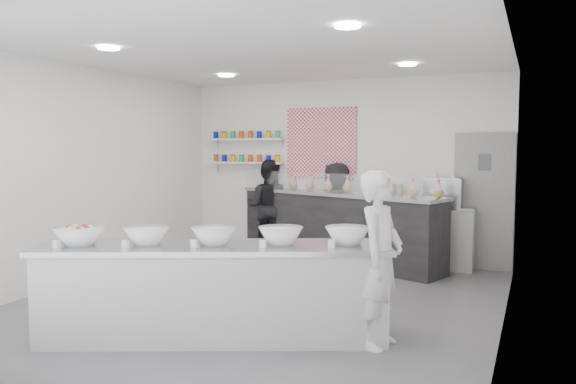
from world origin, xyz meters
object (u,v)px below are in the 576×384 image
object	(u,v)px
staff_left	(268,207)
staff_right	(337,211)
prep_counter	(214,292)
espresso_ledge	(431,237)
woman_prep	(380,259)
espresso_machine	(443,193)
back_bar	(337,227)

from	to	relation	value
staff_left	staff_right	size ratio (longest dim) A/B	1.02
prep_counter	espresso_ledge	xyz separation A→B (m)	(1.37, 4.16, 0.02)
woman_prep	staff_right	world-z (taller)	woman_prep
espresso_ledge	woman_prep	distance (m)	3.73
espresso_ledge	espresso_machine	size ratio (longest dim) A/B	2.32
espresso_ledge	espresso_machine	distance (m)	0.72
espresso_ledge	back_bar	bearing A→B (deg)	-173.02
espresso_machine	staff_right	world-z (taller)	staff_right
espresso_ledge	woman_prep	xyz separation A→B (m)	(0.17, -3.71, 0.35)
espresso_machine	woman_prep	xyz separation A→B (m)	(-0.01, -3.71, -0.35)
espresso_ledge	staff_right	bearing A→B (deg)	177.45
espresso_ledge	staff_left	world-z (taller)	staff_left
staff_left	prep_counter	bearing A→B (deg)	97.97
woman_prep	prep_counter	bearing A→B (deg)	112.55
woman_prep	staff_left	xyz separation A→B (m)	(-3.01, 3.78, -0.00)
back_bar	espresso_machine	xyz separation A→B (m)	(1.65, 0.18, 0.61)
back_bar	staff_right	bearing A→B (deg)	131.82
espresso_ledge	staff_left	bearing A→B (deg)	178.59
prep_counter	staff_right	xyz separation A→B (m)	(-0.20, 4.23, 0.35)
back_bar	espresso_machine	world-z (taller)	espresso_machine
espresso_machine	back_bar	bearing A→B (deg)	-173.76
woman_prep	staff_right	distance (m)	4.16
espresso_ledge	woman_prep	bearing A→B (deg)	-87.42
prep_counter	back_bar	distance (m)	3.98
prep_counter	staff_left	world-z (taller)	staff_left
espresso_ledge	espresso_machine	world-z (taller)	espresso_machine
espresso_machine	staff_left	world-z (taller)	staff_left
prep_counter	staff_left	size ratio (longest dim) A/B	2.05
woman_prep	staff_left	world-z (taller)	same
back_bar	staff_left	bearing A→B (deg)	-170.59
back_bar	espresso_ledge	bearing A→B (deg)	26.67
prep_counter	staff_left	bearing A→B (deg)	84.66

